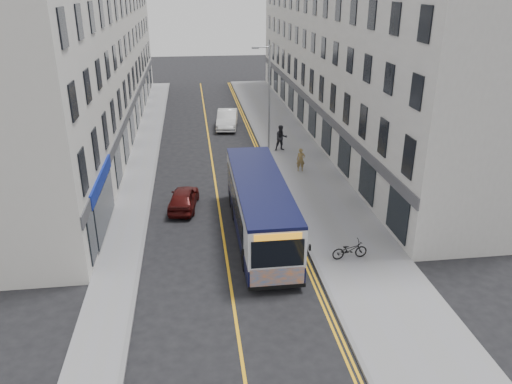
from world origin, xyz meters
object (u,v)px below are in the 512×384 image
object	(u,v)px
bicycle	(350,250)
pedestrian_near	(301,160)
streetlamp	(268,98)
pedestrian_far	(281,138)
car_white	(227,119)
car_maroon	(183,198)
city_bus	(260,206)

from	to	relation	value
bicycle	pedestrian_near	size ratio (longest dim) A/B	1.07
streetlamp	pedestrian_far	distance (m)	3.62
pedestrian_far	car_white	distance (m)	8.18
car_maroon	streetlamp	bearing A→B (deg)	-117.95
city_bus	bicycle	size ratio (longest dim) A/B	6.28
streetlamp	pedestrian_near	xyz separation A→B (m)	(1.71, -3.70, -3.47)
city_bus	streetlamp	bearing A→B (deg)	79.48
pedestrian_near	car_white	xyz separation A→B (m)	(-4.08, 11.99, -0.12)
streetlamp	pedestrian_near	bearing A→B (deg)	-65.25
streetlamp	pedestrian_near	world-z (taller)	streetlamp
city_bus	car_maroon	distance (m)	5.60
bicycle	car_white	size ratio (longest dim) A/B	0.35
streetlamp	car_white	world-z (taller)	streetlamp
city_bus	pedestrian_near	world-z (taller)	city_bus
city_bus	pedestrian_near	distance (m)	9.72
car_white	pedestrian_near	bearing A→B (deg)	-63.74
car_white	car_maroon	bearing A→B (deg)	-95.21
car_white	streetlamp	bearing A→B (deg)	-66.56
city_bus	bicycle	bearing A→B (deg)	-37.86
pedestrian_near	pedestrian_far	distance (m)	4.67
car_white	car_maroon	distance (m)	17.29
pedestrian_far	pedestrian_near	bearing A→B (deg)	-89.53
bicycle	car_white	xyz separation A→B (m)	(-3.86, 23.76, 0.22)
bicycle	car_maroon	bearing A→B (deg)	43.52
city_bus	car_maroon	xyz separation A→B (m)	(-3.85, 3.93, -1.05)
bicycle	pedestrian_far	size ratio (longest dim) A/B	0.87
pedestrian_far	car_maroon	world-z (taller)	pedestrian_far
city_bus	pedestrian_far	size ratio (longest dim) A/B	5.44
pedestrian_far	car_white	xyz separation A→B (m)	(-3.55, 7.36, -0.31)
streetlamp	city_bus	world-z (taller)	streetlamp
city_bus	car_white	world-z (taller)	city_bus
streetlamp	pedestrian_far	world-z (taller)	streetlamp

